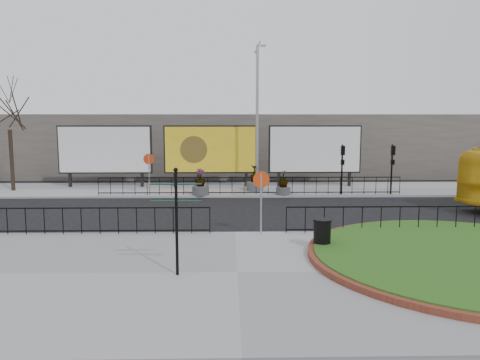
{
  "coord_description": "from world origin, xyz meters",
  "views": [
    {
      "loc": [
        -0.22,
        -18.26,
        4.54
      ],
      "look_at": [
        0.23,
        1.98,
        1.95
      ],
      "focal_mm": 35.0,
      "sensor_mm": 36.0,
      "label": 1
    }
  ],
  "objects_px": {
    "planter_b": "(255,181)",
    "litter_bin": "(322,234)",
    "fingerpost_sign": "(176,211)",
    "planter_a": "(201,185)",
    "lamp_post": "(257,116)",
    "billboard_mid": "(210,150)",
    "planter_c": "(283,184)"
  },
  "relations": [
    {
      "from": "billboard_mid",
      "to": "fingerpost_sign",
      "type": "height_order",
      "value": "billboard_mid"
    },
    {
      "from": "billboard_mid",
      "to": "planter_a",
      "type": "relative_size",
      "value": 3.94
    },
    {
      "from": "litter_bin",
      "to": "planter_c",
      "type": "distance_m",
      "value": 11.97
    },
    {
      "from": "billboard_mid",
      "to": "lamp_post",
      "type": "xyz_separation_m",
      "value": [
        3.01,
        -1.97,
        2.23
      ]
    },
    {
      "from": "billboard_mid",
      "to": "lamp_post",
      "type": "distance_m",
      "value": 4.23
    },
    {
      "from": "planter_c",
      "to": "billboard_mid",
      "type": "bearing_deg",
      "value": 141.48
    },
    {
      "from": "lamp_post",
      "to": "litter_bin",
      "type": "distance_m",
      "value": 14.27
    },
    {
      "from": "fingerpost_sign",
      "to": "planter_c",
      "type": "xyz_separation_m",
      "value": [
        4.72,
        14.6,
        -1.26
      ]
    },
    {
      "from": "lamp_post",
      "to": "planter_c",
      "type": "relative_size",
      "value": 6.15
    },
    {
      "from": "lamp_post",
      "to": "litter_bin",
      "type": "xyz_separation_m",
      "value": [
        1.46,
        -13.57,
        -4.18
      ]
    },
    {
      "from": "litter_bin",
      "to": "planter_c",
      "type": "height_order",
      "value": "planter_c"
    },
    {
      "from": "planter_b",
      "to": "planter_c",
      "type": "xyz_separation_m",
      "value": [
        1.62,
        -1.6,
        0.01
      ]
    },
    {
      "from": "fingerpost_sign",
      "to": "planter_a",
      "type": "height_order",
      "value": "fingerpost_sign"
    },
    {
      "from": "lamp_post",
      "to": "planter_a",
      "type": "distance_m",
      "value": 5.62
    },
    {
      "from": "fingerpost_sign",
      "to": "planter_b",
      "type": "xyz_separation_m",
      "value": [
        3.1,
        16.2,
        -1.27
      ]
    },
    {
      "from": "billboard_mid",
      "to": "litter_bin",
      "type": "distance_m",
      "value": 16.29
    },
    {
      "from": "lamp_post",
      "to": "fingerpost_sign",
      "type": "height_order",
      "value": "lamp_post"
    },
    {
      "from": "fingerpost_sign",
      "to": "planter_c",
      "type": "bearing_deg",
      "value": 76.38
    },
    {
      "from": "billboard_mid",
      "to": "planter_a",
      "type": "xyz_separation_m",
      "value": [
        -0.46,
        -3.57,
        -1.9
      ]
    },
    {
      "from": "litter_bin",
      "to": "planter_c",
      "type": "xyz_separation_m",
      "value": [
        0.02,
        11.97,
        0.09
      ]
    },
    {
      "from": "lamp_post",
      "to": "fingerpost_sign",
      "type": "distance_m",
      "value": 16.76
    },
    {
      "from": "billboard_mid",
      "to": "planter_b",
      "type": "distance_m",
      "value": 3.95
    },
    {
      "from": "billboard_mid",
      "to": "fingerpost_sign",
      "type": "xyz_separation_m",
      "value": [
        -0.23,
        -18.17,
        -0.6
      ]
    },
    {
      "from": "planter_b",
      "to": "litter_bin",
      "type": "bearing_deg",
      "value": -83.28
    },
    {
      "from": "lamp_post",
      "to": "planter_c",
      "type": "distance_m",
      "value": 4.63
    },
    {
      "from": "lamp_post",
      "to": "litter_bin",
      "type": "bearing_deg",
      "value": -83.86
    },
    {
      "from": "lamp_post",
      "to": "fingerpost_sign",
      "type": "bearing_deg",
      "value": -101.31
    },
    {
      "from": "litter_bin",
      "to": "lamp_post",
      "type": "bearing_deg",
      "value": 96.14
    },
    {
      "from": "fingerpost_sign",
      "to": "litter_bin",
      "type": "relative_size",
      "value": 2.97
    },
    {
      "from": "lamp_post",
      "to": "fingerpost_sign",
      "type": "xyz_separation_m",
      "value": [
        -3.24,
        -16.2,
        -2.83
      ]
    },
    {
      "from": "fingerpost_sign",
      "to": "planter_a",
      "type": "relative_size",
      "value": 1.98
    },
    {
      "from": "fingerpost_sign",
      "to": "billboard_mid",
      "type": "bearing_deg",
      "value": 93.56
    }
  ]
}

